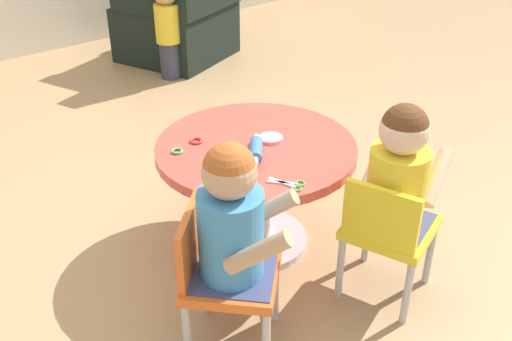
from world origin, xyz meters
TOP-DOWN VIEW (x-y plane):
  - ground_plane at (0.00, 0.00)m, footprint 10.00×10.00m
  - craft_table at (0.00, 0.00)m, footprint 0.80×0.80m
  - child_chair_left at (-0.44, -0.38)m, footprint 0.42×0.42m
  - seated_child_left at (-0.42, -0.40)m, footprint 0.43×0.44m
  - child_chair_right at (0.16, -0.56)m, footprint 0.38×0.38m
  - seated_child_right at (0.20, -0.55)m, footprint 0.42×0.37m
  - armchair_dark at (1.01, 2.15)m, footprint 0.91×0.93m
  - toddler_standing at (0.72, 1.86)m, footprint 0.17×0.17m
  - rolling_pin at (-0.06, -0.07)m, footprint 0.16×0.19m
  - craft_scissors at (-0.09, -0.31)m, footprint 0.11×0.14m
  - playdough_blob_0 at (0.07, -0.01)m, footprint 0.10×0.10m
  - cookie_cutter_0 at (-0.28, 0.14)m, footprint 0.05×0.05m
  - cookie_cutter_1 at (-0.17, 0.17)m, footprint 0.05×0.05m

SIDE VIEW (x-z plane):
  - ground_plane at x=0.00m, z-range 0.00..0.00m
  - child_chair_left at x=-0.44m, z-range 0.04..0.57m
  - child_chair_right at x=0.16m, z-range 0.04..0.57m
  - armchair_dark at x=1.01m, z-range -0.12..0.73m
  - craft_table at x=0.00m, z-range 0.11..0.59m
  - toddler_standing at x=0.72m, z-range 0.02..0.70m
  - craft_scissors at x=-0.09m, z-range 0.48..0.49m
  - cookie_cutter_0 at x=-0.28m, z-range 0.48..0.49m
  - cookie_cutter_1 at x=-0.17m, z-range 0.48..0.49m
  - playdough_blob_0 at x=0.07m, z-range 0.48..0.49m
  - rolling_pin at x=-0.06m, z-range 0.48..0.53m
  - seated_child_left at x=-0.42m, z-range 0.28..0.79m
  - seated_child_right at x=0.20m, z-range 0.28..0.79m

